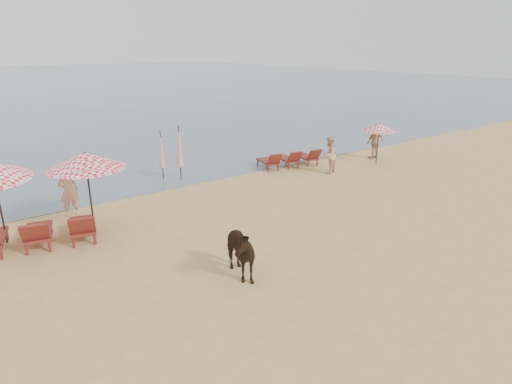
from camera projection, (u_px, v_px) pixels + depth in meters
ground at (370, 283)px, 11.00m from camera, size 120.00×120.00×0.00m
lounger_cluster_left at (37, 232)px, 12.79m from camera, size 3.62×2.63×0.72m
lounger_cluster_right at (290, 159)px, 21.44m from camera, size 3.16×2.25×0.63m
umbrella_open_left_a at (85, 161)px, 13.18m from camera, size 2.38×2.38×2.71m
umbrella_open_right at (379, 128)px, 21.57m from camera, size 1.72×1.72×2.10m
umbrella_closed_left at (179, 147)px, 19.04m from camera, size 0.30×0.30×2.50m
umbrella_closed_right at (161, 150)px, 19.22m from camera, size 0.27×0.27×2.22m
cow at (236, 251)px, 11.11m from camera, size 1.05×1.85×1.47m
beachgoer_left at (69, 191)px, 15.08m from camera, size 0.72×0.52×1.86m
beachgoer_right_a at (329, 155)px, 20.27m from camera, size 1.07×0.98×1.78m
beachgoer_right_b at (375, 142)px, 22.91m from camera, size 1.13×0.56×1.87m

